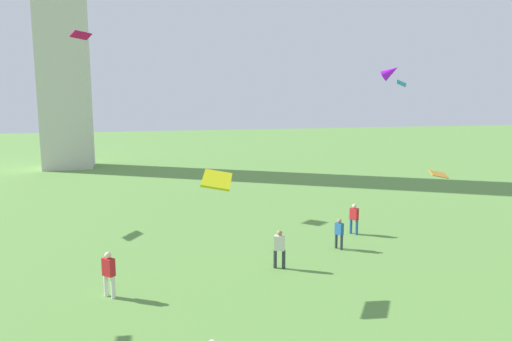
{
  "coord_description": "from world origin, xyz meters",
  "views": [
    {
      "loc": [
        -5.94,
        -3.23,
        7.59
      ],
      "look_at": [
        -0.99,
        14.02,
        4.89
      ],
      "focal_mm": 32.08,
      "sensor_mm": 36.0,
      "label": 1
    }
  ],
  "objects_px": {
    "person_1": "(109,272)",
    "kite_flying_5": "(391,72)",
    "kite_flying_4": "(217,180)",
    "person_4": "(339,232)",
    "kite_flying_6": "(81,35)",
    "kite_flying_3": "(402,83)",
    "kite_flying_2": "(439,174)",
    "person_0": "(279,247)",
    "person_3": "(354,217)"
  },
  "relations": [
    {
      "from": "kite_flying_4",
      "to": "kite_flying_6",
      "type": "height_order",
      "value": "kite_flying_6"
    },
    {
      "from": "kite_flying_3",
      "to": "person_4",
      "type": "bearing_deg",
      "value": -12.47
    },
    {
      "from": "person_3",
      "to": "person_4",
      "type": "xyz_separation_m",
      "value": [
        -2.04,
        -2.23,
        -0.1
      ]
    },
    {
      "from": "kite_flying_3",
      "to": "kite_flying_2",
      "type": "bearing_deg",
      "value": 10.82
    },
    {
      "from": "kite_flying_2",
      "to": "kite_flying_3",
      "type": "relative_size",
      "value": 0.86
    },
    {
      "from": "person_0",
      "to": "person_4",
      "type": "bearing_deg",
      "value": 51.89
    },
    {
      "from": "person_1",
      "to": "kite_flying_4",
      "type": "distance_m",
      "value": 5.52
    },
    {
      "from": "person_0",
      "to": "kite_flying_3",
      "type": "relative_size",
      "value": 1.39
    },
    {
      "from": "person_1",
      "to": "kite_flying_5",
      "type": "distance_m",
      "value": 22.05
    },
    {
      "from": "kite_flying_2",
      "to": "kite_flying_6",
      "type": "relative_size",
      "value": 0.73
    },
    {
      "from": "person_1",
      "to": "kite_flying_5",
      "type": "bearing_deg",
      "value": 75.36
    },
    {
      "from": "kite_flying_5",
      "to": "person_3",
      "type": "bearing_deg",
      "value": 177.28
    },
    {
      "from": "kite_flying_3",
      "to": "kite_flying_6",
      "type": "height_order",
      "value": "kite_flying_6"
    },
    {
      "from": "person_0",
      "to": "person_3",
      "type": "bearing_deg",
      "value": 61.28
    },
    {
      "from": "person_0",
      "to": "kite_flying_5",
      "type": "relative_size",
      "value": 1.22
    },
    {
      "from": "person_1",
      "to": "kite_flying_4",
      "type": "height_order",
      "value": "kite_flying_4"
    },
    {
      "from": "person_1",
      "to": "kite_flying_4",
      "type": "bearing_deg",
      "value": 41.51
    },
    {
      "from": "person_4",
      "to": "kite_flying_5",
      "type": "distance_m",
      "value": 12.73
    },
    {
      "from": "person_0",
      "to": "kite_flying_2",
      "type": "bearing_deg",
      "value": 40.88
    },
    {
      "from": "person_0",
      "to": "person_1",
      "type": "relative_size",
      "value": 0.98
    },
    {
      "from": "person_0",
      "to": "kite_flying_5",
      "type": "distance_m",
      "value": 15.94
    },
    {
      "from": "person_3",
      "to": "kite_flying_6",
      "type": "relative_size",
      "value": 1.18
    },
    {
      "from": "kite_flying_6",
      "to": "kite_flying_3",
      "type": "bearing_deg",
      "value": -40.52
    },
    {
      "from": "kite_flying_2",
      "to": "kite_flying_4",
      "type": "distance_m",
      "value": 14.19
    },
    {
      "from": "person_4",
      "to": "kite_flying_2",
      "type": "xyz_separation_m",
      "value": [
        6.47,
        0.74,
        2.63
      ]
    },
    {
      "from": "kite_flying_4",
      "to": "kite_flying_5",
      "type": "xyz_separation_m",
      "value": [
        13.77,
        9.89,
        5.02
      ]
    },
    {
      "from": "kite_flying_4",
      "to": "kite_flying_5",
      "type": "bearing_deg",
      "value": 142.78
    },
    {
      "from": "kite_flying_5",
      "to": "kite_flying_3",
      "type": "bearing_deg",
      "value": 3.41
    },
    {
      "from": "person_1",
      "to": "kite_flying_2",
      "type": "relative_size",
      "value": 1.65
    },
    {
      "from": "kite_flying_2",
      "to": "kite_flying_5",
      "type": "distance_m",
      "value": 8.34
    },
    {
      "from": "person_0",
      "to": "kite_flying_3",
      "type": "xyz_separation_m",
      "value": [
        14.08,
        12.24,
        7.98
      ]
    },
    {
      "from": "person_0",
      "to": "kite_flying_6",
      "type": "height_order",
      "value": "kite_flying_6"
    },
    {
      "from": "kite_flying_2",
      "to": "kite_flying_3",
      "type": "bearing_deg",
      "value": -97.02
    },
    {
      "from": "person_4",
      "to": "kite_flying_4",
      "type": "distance_m",
      "value": 8.65
    },
    {
      "from": "kite_flying_3",
      "to": "kite_flying_5",
      "type": "distance_m",
      "value": 5.3
    },
    {
      "from": "person_1",
      "to": "person_4",
      "type": "height_order",
      "value": "person_1"
    },
    {
      "from": "kite_flying_5",
      "to": "kite_flying_6",
      "type": "relative_size",
      "value": 0.97
    },
    {
      "from": "kite_flying_2",
      "to": "kite_flying_4",
      "type": "relative_size",
      "value": 0.62
    },
    {
      "from": "person_0",
      "to": "kite_flying_4",
      "type": "bearing_deg",
      "value": -126.05
    },
    {
      "from": "person_4",
      "to": "kite_flying_2",
      "type": "distance_m",
      "value": 7.02
    },
    {
      "from": "kite_flying_2",
      "to": "kite_flying_4",
      "type": "xyz_separation_m",
      "value": [
        -13.53,
        -4.14,
        1.01
      ]
    },
    {
      "from": "person_3",
      "to": "kite_flying_2",
      "type": "height_order",
      "value": "kite_flying_2"
    },
    {
      "from": "person_4",
      "to": "person_0",
      "type": "bearing_deg",
      "value": 90.84
    },
    {
      "from": "kite_flying_2",
      "to": "person_3",
      "type": "bearing_deg",
      "value": -4.63
    },
    {
      "from": "kite_flying_4",
      "to": "kite_flying_3",
      "type": "bearing_deg",
      "value": 145.83
    },
    {
      "from": "person_1",
      "to": "kite_flying_2",
      "type": "height_order",
      "value": "kite_flying_2"
    },
    {
      "from": "person_3",
      "to": "kite_flying_5",
      "type": "xyz_separation_m",
      "value": [
        4.66,
        4.26,
        8.57
      ]
    },
    {
      "from": "kite_flying_4",
      "to": "person_4",
      "type": "bearing_deg",
      "value": 132.79
    },
    {
      "from": "kite_flying_6",
      "to": "kite_flying_5",
      "type": "bearing_deg",
      "value": -52.6
    },
    {
      "from": "kite_flying_2",
      "to": "kite_flying_6",
      "type": "distance_m",
      "value": 25.36
    }
  ]
}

